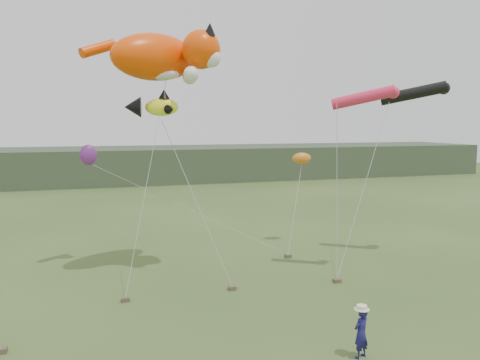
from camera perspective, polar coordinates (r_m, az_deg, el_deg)
The scene contains 8 objects.
ground at distance 15.68m, azimuth 4.04°, elevation -19.37°, with size 120.00×120.00×0.00m, color #385123.
headland at distance 58.05m, azimuth -14.92°, elevation 1.72°, with size 90.00×13.00×4.00m.
festival_attendant at distance 15.00m, azimuth 14.53°, elevation -17.61°, with size 0.56×0.37×1.53m, color navy.
sandbag_anchors at distance 19.93m, azimuth -3.14°, elevation -13.21°, with size 13.19×7.16×0.16m.
cat_kite at distance 21.87m, azimuth -9.07°, elevation 14.67°, with size 6.09×4.18×2.59m.
fish_kite at distance 21.54m, azimuth -10.77°, elevation 8.80°, with size 2.47×1.65×1.26m.
tube_kites at distance 24.41m, azimuth 18.95°, elevation 9.89°, with size 7.11×3.97×1.52m.
misc_kites at distance 24.95m, azimuth -3.81°, elevation 2.83°, with size 12.63×1.40×1.30m.
Camera 1 is at (-5.08, -13.11, 6.93)m, focal length 35.00 mm.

